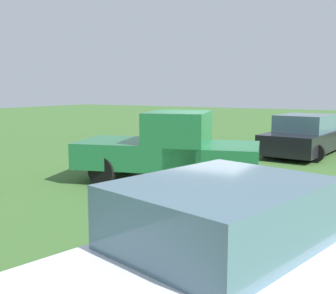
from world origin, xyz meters
The scene contains 4 objects.
ground_plane centered at (0.00, 0.00, 0.00)m, with size 80.00×80.00×0.00m, color #3D662D.
pickup_truck centered at (0.66, 0.62, 0.93)m, with size 4.90×3.24×1.80m.
sedan_near centered at (-2.95, 6.18, 0.70)m, with size 2.86×4.69×1.50m.
sedan_far centered at (-1.24, -5.75, 0.66)m, with size 2.52×4.91×1.46m.
Camera 1 is at (-4.46, 9.49, 2.35)m, focal length 43.79 mm.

